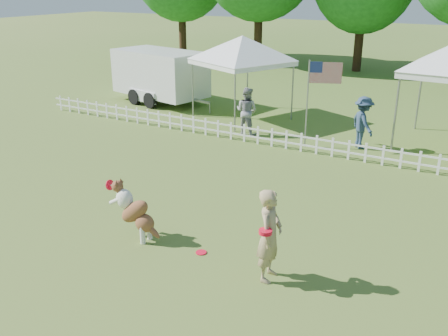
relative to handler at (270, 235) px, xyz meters
name	(u,v)px	position (x,y,z in m)	size (l,w,h in m)	color
ground	(178,253)	(-1.91, -0.09, -0.85)	(120.00, 120.00, 0.00)	#385E1D
picket_fence	(309,144)	(-1.91, 6.91, -0.55)	(22.00, 0.08, 0.60)	white
handler	(270,235)	(0.00, 0.00, 0.00)	(0.62, 0.41, 1.71)	tan
dog	(135,212)	(-2.99, -0.03, -0.26)	(1.16, 0.39, 1.20)	brown
frisbee_on_turf	(201,252)	(-1.51, 0.13, -0.84)	(0.21, 0.21, 0.02)	red
canopy_tent_left	(242,79)	(-5.69, 9.57, 0.67)	(2.94, 2.94, 3.04)	white
cargo_trailer	(160,76)	(-10.01, 10.18, 0.28)	(5.15, 2.26, 2.26)	silver
flag_pole	(307,104)	(-2.25, 7.46, 0.52)	(1.06, 0.11, 2.76)	gray
spectator_a	(247,111)	(-4.51, 7.73, -0.04)	(0.79, 0.62, 1.63)	gray
spectator_b	(363,123)	(-0.65, 8.22, -0.03)	(1.07, 0.61, 1.65)	#263951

